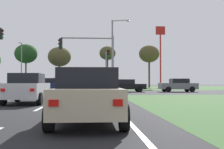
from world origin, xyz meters
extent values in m
plane|color=black|center=(0.00, 30.00, 0.00)|extent=(200.00, 200.00, 0.00)
cube|color=#385B2D|center=(25.50, 54.50, 0.00)|extent=(35.00, 35.00, 0.01)
cube|color=gray|center=(0.00, 55.00, 0.07)|extent=(1.20, 36.00, 0.14)
cube|color=silver|center=(3.50, 10.51, 0.01)|extent=(0.14, 2.00, 0.01)
cube|color=silver|center=(3.50, 16.51, 0.01)|extent=(0.14, 2.00, 0.01)
cube|color=silver|center=(3.50, 22.51, 0.01)|extent=(0.14, 2.00, 0.01)
cube|color=silver|center=(6.85, 12.00, 0.01)|extent=(0.14, 24.00, 0.01)
cube|color=silver|center=(3.80, 23.00, 0.01)|extent=(6.40, 0.50, 0.01)
cube|color=silver|center=(-1.80, 24.80, 0.01)|extent=(0.70, 2.80, 0.01)
cube|color=silver|center=(-0.65, 24.80, 0.01)|extent=(0.70, 2.80, 0.01)
cube|color=silver|center=(0.50, 24.80, 0.01)|extent=(0.70, 2.80, 0.01)
cube|color=#B7B7BC|center=(2.28, 13.68, 0.71)|extent=(1.77, 4.12, 0.78)
cube|color=black|center=(2.28, 13.53, 1.36)|extent=(1.56, 1.89, 0.52)
cube|color=red|center=(1.61, 11.60, 0.79)|extent=(0.20, 0.04, 0.14)
cube|color=red|center=(2.95, 11.60, 0.79)|extent=(0.20, 0.04, 0.14)
cylinder|color=black|center=(1.39, 15.00, 0.32)|extent=(0.22, 0.64, 0.64)
cylinder|color=black|center=(3.16, 15.00, 0.32)|extent=(0.22, 0.64, 0.64)
cylinder|color=black|center=(1.39, 12.36, 0.32)|extent=(0.22, 0.64, 0.64)
cylinder|color=black|center=(3.16, 12.36, 0.32)|extent=(0.22, 0.64, 0.64)
cube|color=black|center=(9.76, 30.89, 0.63)|extent=(4.37, 1.84, 0.63)
cube|color=black|center=(9.61, 30.89, 1.21)|extent=(2.01, 1.62, 0.52)
cube|color=red|center=(7.55, 31.59, 0.70)|extent=(0.04, 0.20, 0.14)
cube|color=red|center=(7.55, 30.19, 0.70)|extent=(0.04, 0.20, 0.14)
cylinder|color=black|center=(11.16, 31.81, 0.32)|extent=(0.64, 0.22, 0.64)
cylinder|color=black|center=(11.16, 29.97, 0.32)|extent=(0.64, 0.22, 0.64)
cylinder|color=black|center=(8.36, 31.81, 0.32)|extent=(0.64, 0.22, 0.64)
cylinder|color=black|center=(8.36, 29.97, 0.32)|extent=(0.64, 0.22, 0.64)
cube|color=#161E47|center=(0.92, 31.49, 0.71)|extent=(4.47, 1.73, 0.77)
cube|color=black|center=(1.07, 31.49, 1.35)|extent=(2.05, 1.52, 0.52)
cube|color=red|center=(3.17, 30.83, 0.78)|extent=(0.04, 0.20, 0.14)
cube|color=red|center=(3.17, 32.15, 0.78)|extent=(0.04, 0.20, 0.14)
cylinder|color=black|center=(-0.51, 30.63, 0.32)|extent=(0.64, 0.22, 0.64)
cylinder|color=black|center=(-0.51, 32.36, 0.32)|extent=(0.64, 0.22, 0.64)
cylinder|color=black|center=(2.35, 30.63, 0.32)|extent=(0.64, 0.22, 0.64)
cylinder|color=black|center=(2.35, 32.36, 0.32)|extent=(0.64, 0.22, 0.64)
cube|color=navy|center=(-2.19, 48.50, 0.64)|extent=(1.87, 4.24, 0.64)
cube|color=black|center=(-2.19, 48.65, 1.22)|extent=(1.64, 1.95, 0.52)
cube|color=red|center=(-1.48, 50.64, 0.71)|extent=(0.20, 0.04, 0.14)
cube|color=red|center=(-2.90, 50.64, 0.71)|extent=(0.20, 0.04, 0.14)
cylinder|color=black|center=(-1.26, 47.14, 0.32)|extent=(0.22, 0.64, 0.64)
cylinder|color=black|center=(-3.13, 47.14, 0.32)|extent=(0.22, 0.64, 0.64)
cylinder|color=black|center=(-1.26, 49.85, 0.32)|extent=(0.22, 0.64, 0.64)
cylinder|color=black|center=(-3.13, 49.85, 0.32)|extent=(0.22, 0.64, 0.64)
cube|color=#BCAD8E|center=(5.67, 6.10, 0.66)|extent=(1.74, 4.11, 0.68)
cube|color=black|center=(5.67, 5.95, 1.26)|extent=(1.53, 1.89, 0.52)
cube|color=red|center=(5.01, 4.02, 0.73)|extent=(0.20, 0.04, 0.14)
cube|color=red|center=(6.33, 4.02, 0.73)|extent=(0.20, 0.04, 0.14)
cylinder|color=black|center=(4.80, 7.41, 0.32)|extent=(0.22, 0.64, 0.64)
cylinder|color=black|center=(6.54, 7.41, 0.32)|extent=(0.22, 0.64, 0.64)
cylinder|color=black|center=(4.80, 4.78, 0.32)|extent=(0.22, 0.64, 0.64)
cylinder|color=black|center=(6.54, 4.78, 0.32)|extent=(0.22, 0.64, 0.64)
cube|color=slate|center=(15.79, 30.56, 0.68)|extent=(4.35, 1.80, 0.72)
cube|color=black|center=(15.94, 30.56, 1.30)|extent=(2.00, 1.58, 0.52)
cube|color=red|center=(17.99, 29.88, 0.75)|extent=(0.04, 0.20, 0.14)
cube|color=red|center=(17.99, 31.25, 0.75)|extent=(0.04, 0.20, 0.14)
cylinder|color=black|center=(14.40, 29.66, 0.32)|extent=(0.64, 0.22, 0.64)
cylinder|color=black|center=(14.40, 31.46, 0.32)|extent=(0.64, 0.22, 0.64)
cylinder|color=black|center=(17.19, 29.66, 0.32)|extent=(0.64, 0.22, 0.64)
cylinder|color=black|center=(17.19, 31.46, 0.32)|extent=(0.64, 0.22, 0.64)
cube|color=red|center=(-4.69, 30.71, 0.77)|extent=(0.04, 0.20, 0.14)
cube|color=#19565B|center=(-2.41, 54.06, 0.64)|extent=(1.84, 4.54, 0.63)
cube|color=black|center=(-2.41, 54.21, 1.21)|extent=(1.62, 2.09, 0.52)
cube|color=red|center=(-1.71, 56.35, 0.70)|extent=(0.20, 0.04, 0.14)
cube|color=red|center=(-3.11, 56.35, 0.70)|extent=(0.20, 0.04, 0.14)
cylinder|color=black|center=(-1.48, 52.61, 0.32)|extent=(0.22, 0.64, 0.64)
cylinder|color=black|center=(-3.33, 52.61, 0.32)|extent=(0.22, 0.64, 0.64)
cylinder|color=black|center=(-1.48, 55.51, 0.32)|extent=(0.22, 0.64, 0.64)
cylinder|color=black|center=(-3.33, 55.51, 0.32)|extent=(0.22, 0.64, 0.64)
cylinder|color=gray|center=(7.60, 36.60, 2.64)|extent=(0.18, 0.18, 5.27)
cylinder|color=gray|center=(7.60, 33.88, 5.02)|extent=(0.12, 5.43, 0.12)
cube|color=black|center=(7.60, 31.17, 4.50)|extent=(0.32, 0.26, 0.95)
sphere|color=#360503|center=(7.60, 31.01, 4.80)|extent=(0.20, 0.20, 0.20)
sphere|color=#3A2405|center=(7.60, 31.01, 4.50)|extent=(0.20, 0.20, 0.20)
sphere|color=green|center=(7.60, 31.01, 4.20)|extent=(0.20, 0.20, 0.20)
cylinder|color=gray|center=(7.60, 23.40, 2.68)|extent=(0.18, 0.18, 5.36)
cylinder|color=gray|center=(5.26, 23.40, 5.11)|extent=(4.67, 0.12, 0.12)
cube|color=black|center=(2.93, 23.40, 4.59)|extent=(0.26, 0.32, 0.95)
sphere|color=#360503|center=(2.77, 23.40, 4.89)|extent=(0.20, 0.20, 0.20)
sphere|color=#3A2405|center=(2.77, 23.40, 4.59)|extent=(0.20, 0.20, 0.20)
sphere|color=green|center=(2.77, 23.40, 4.29)|extent=(0.20, 0.20, 0.20)
cube|color=black|center=(-2.32, 23.40, 5.40)|extent=(0.26, 0.32, 0.95)
sphere|color=#360503|center=(-2.16, 23.40, 5.70)|extent=(0.20, 0.20, 0.20)
sphere|color=#3A2405|center=(-2.16, 23.40, 5.40)|extent=(0.20, 0.20, 0.20)
sphere|color=green|center=(-2.16, 23.40, 5.10)|extent=(0.20, 0.20, 0.20)
cylinder|color=gray|center=(8.20, 32.94, 4.45)|extent=(0.20, 0.20, 8.91)
cylinder|color=gray|center=(9.15, 32.59, 8.81)|extent=(1.93, 0.78, 0.10)
ellipsoid|color=#B2B2A8|center=(10.10, 32.25, 8.71)|extent=(0.56, 0.28, 0.20)
cylinder|color=gray|center=(-8.20, 53.94, 4.41)|extent=(0.20, 0.20, 8.81)
cylinder|color=gray|center=(-8.15, 53.07, 8.71)|extent=(0.21, 1.75, 0.10)
ellipsoid|color=#B2B2A8|center=(-8.09, 52.20, 8.61)|extent=(0.56, 0.28, 0.20)
cylinder|color=#232833|center=(-0.23, 42.54, 0.52)|extent=(0.16, 0.16, 0.76)
cylinder|color=#232833|center=(-0.23, 42.54, 1.29)|extent=(0.34, 0.34, 0.79)
sphere|color=tan|center=(-0.23, 42.54, 1.80)|extent=(0.22, 0.22, 0.22)
cylinder|color=red|center=(18.90, 51.69, 5.20)|extent=(0.28, 0.28, 10.40)
cube|color=red|center=(18.90, 51.69, 11.20)|extent=(1.80, 0.30, 1.60)
torus|color=yellow|center=(18.50, 51.86, 11.20)|extent=(0.96, 0.16, 0.96)
torus|color=yellow|center=(19.29, 51.86, 11.20)|extent=(0.96, 0.16, 0.96)
cylinder|color=#423323|center=(-8.94, 60.72, 3.02)|extent=(0.31, 0.31, 6.03)
ellipsoid|color=#1E421E|center=(-8.94, 60.72, 7.39)|extent=(4.93, 4.93, 4.19)
cylinder|color=#423323|center=(-1.08, 56.06, 2.53)|extent=(0.37, 0.37, 5.07)
ellipsoid|color=#4C4728|center=(-1.08, 56.06, 6.36)|extent=(4.73, 4.73, 4.02)
cylinder|color=#423323|center=(8.96, 59.24, 3.26)|extent=(0.29, 0.29, 6.52)
ellipsoid|color=#4C4728|center=(8.96, 59.24, 7.50)|extent=(3.57, 3.57, 3.03)
cylinder|color=#423323|center=(17.55, 56.08, 2.95)|extent=(0.36, 0.36, 5.90)
ellipsoid|color=#4C4728|center=(17.55, 56.08, 7.08)|extent=(4.27, 4.27, 3.63)
camera|label=1|loc=(5.81, -1.77, 1.16)|focal=44.87mm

